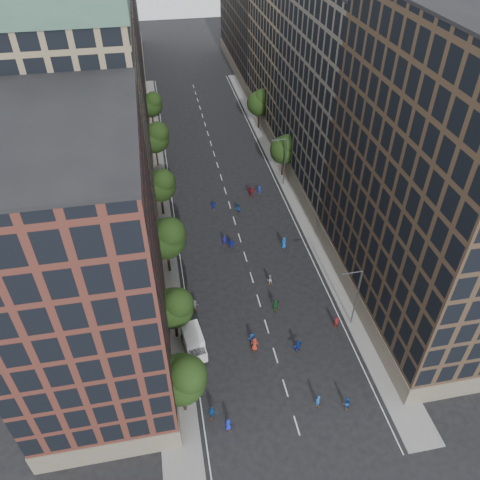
{
  "coord_description": "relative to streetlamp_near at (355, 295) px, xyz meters",
  "views": [
    {
      "loc": [
        -10.59,
        -23.69,
        45.75
      ],
      "look_at": [
        -0.51,
        28.58,
        2.0
      ],
      "focal_mm": 35.0,
      "sensor_mm": 36.0,
      "label": 1
    }
  ],
  "objects": [
    {
      "name": "ground",
      "position": [
        -10.37,
        28.0,
        -5.17
      ],
      "size": [
        240.0,
        240.0,
        0.0
      ],
      "primitive_type": "plane",
      "color": "black",
      "rests_on": "ground"
    },
    {
      "name": "sidewalk_left",
      "position": [
        -22.37,
        35.5,
        -5.09
      ],
      "size": [
        4.0,
        105.0,
        0.15
      ],
      "primitive_type": "cube",
      "color": "slate",
      "rests_on": "ground"
    },
    {
      "name": "sidewalk_right",
      "position": [
        1.63,
        35.5,
        -5.09
      ],
      "size": [
        4.0,
        105.0,
        0.15
      ],
      "primitive_type": "cube",
      "color": "slate",
      "rests_on": "ground"
    },
    {
      "name": "bldg_left_a",
      "position": [
        -29.37,
        -1.0,
        9.83
      ],
      "size": [
        14.0,
        22.0,
        30.0
      ],
      "primitive_type": "cube",
      "color": "#50261E",
      "rests_on": "ground"
    },
    {
      "name": "bldg_left_b",
      "position": [
        -29.37,
        23.0,
        11.83
      ],
      "size": [
        14.0,
        26.0,
        34.0
      ],
      "primitive_type": "cube",
      "color": "#837356",
      "rests_on": "ground"
    },
    {
      "name": "bldg_left_c",
      "position": [
        -29.37,
        46.0,
        8.83
      ],
      "size": [
        14.0,
        20.0,
        28.0
      ],
      "primitive_type": "cube",
      "color": "#50261E",
      "rests_on": "ground"
    },
    {
      "name": "bldg_left_d",
      "position": [
        -29.37,
        70.0,
        10.83
      ],
      "size": [
        14.0,
        28.0,
        32.0
      ],
      "primitive_type": "cube",
      "color": "#2D231E",
      "rests_on": "ground"
    },
    {
      "name": "bldg_left_e",
      "position": [
        -29.37,
        104.0,
        7.83
      ],
      "size": [
        14.0,
        40.0,
        26.0
      ],
      "primitive_type": "cube",
      "color": "#60594F",
      "rests_on": "ground"
    },
    {
      "name": "bldg_right_a",
      "position": [
        8.63,
        3.0,
        12.83
      ],
      "size": [
        14.0,
        30.0,
        36.0
      ],
      "primitive_type": "cube",
      "color": "#423123",
      "rests_on": "ground"
    },
    {
      "name": "bldg_right_b",
      "position": [
        8.63,
        32.0,
        11.33
      ],
      "size": [
        14.0,
        28.0,
        33.0
      ],
      "primitive_type": "cube",
      "color": "#60594F",
      "rests_on": "ground"
    },
    {
      "name": "bldg_right_c",
      "position": [
        8.63,
        59.0,
        12.33
      ],
      "size": [
        14.0,
        26.0,
        35.0
      ],
      "primitive_type": "cube",
      "color": "#837356",
      "rests_on": "ground"
    },
    {
      "name": "bldg_right_d",
      "position": [
        8.63,
        92.0,
        9.83
      ],
      "size": [
        14.0,
        40.0,
        30.0
      ],
      "primitive_type": "cube",
      "color": "#423123",
      "rests_on": "ground"
    },
    {
      "name": "tree_left_0",
      "position": [
        -21.38,
        -8.15,
        0.79
      ],
      "size": [
        5.2,
        5.2,
        8.83
      ],
      "color": "black",
      "rests_on": "ground"
    },
    {
      "name": "tree_left_1",
      "position": [
        -21.39,
        1.86,
        0.38
      ],
      "size": [
        4.8,
        4.8,
        8.21
      ],
      "color": "black",
      "rests_on": "ground"
    },
    {
      "name": "tree_left_2",
      "position": [
        -21.36,
        13.83,
        1.19
      ],
      "size": [
        5.6,
        5.6,
        9.45
      ],
      "color": "black",
      "rests_on": "ground"
    },
    {
      "name": "tree_left_3",
      "position": [
        -21.38,
        27.85,
        0.65
      ],
      "size": [
        5.0,
        5.0,
        8.58
      ],
      "color": "black",
      "rests_on": "ground"
    },
    {
      "name": "tree_left_4",
      "position": [
        -21.37,
        43.84,
        0.93
      ],
      "size": [
        5.4,
        5.4,
        9.08
      ],
      "color": "black",
      "rests_on": "ground"
    },
    {
      "name": "tree_left_5",
      "position": [
        -21.39,
        59.86,
        0.51
      ],
      "size": [
        4.8,
        4.8,
        8.33
      ],
      "color": "black",
      "rests_on": "ground"
    },
    {
      "name": "tree_right_a",
      "position": [
        1.02,
        35.85,
        0.46
      ],
      "size": [
        5.0,
        5.0,
        8.39
      ],
      "color": "black",
      "rests_on": "ground"
    },
    {
      "name": "tree_right_b",
      "position": [
        1.02,
        55.85,
        0.79
      ],
      "size": [
        5.2,
        5.2,
        8.83
      ],
      "color": "black",
      "rests_on": "ground"
    },
    {
      "name": "streetlamp_near",
      "position": [
        0.0,
        0.0,
        0.0
      ],
      "size": [
        2.64,
        0.22,
        9.06
      ],
      "color": "#595B60",
      "rests_on": "ground"
    },
    {
      "name": "streetlamp_far",
      "position": [
        0.0,
        33.0,
        0.0
      ],
      "size": [
        2.64,
        0.22,
        9.06
      ],
      "color": "#595B60",
      "rests_on": "ground"
    },
    {
      "name": "cargo_van",
      "position": [
        -19.68,
        -0.28,
        -3.82
      ],
      "size": [
        2.87,
        5.06,
        2.57
      ],
      "rotation": [
        0.0,
        0.0,
        0.13
      ],
      "color": "white",
      "rests_on": "ground"
    },
    {
      "name": "skater_0",
      "position": [
        -17.41,
        -11.0,
        -4.37
      ],
      "size": [
        0.89,
        0.69,
        1.6
      ],
      "primitive_type": "imported",
      "rotation": [
        0.0,
        0.0,
        3.4
      ],
      "color": "#1624BA",
      "rests_on": "ground"
    },
    {
      "name": "skater_1",
      "position": [
        -7.57,
        -10.18,
        -4.34
      ],
      "size": [
        0.72,
        0.61,
        1.66
      ],
      "primitive_type": "imported",
      "rotation": [
        0.0,
        0.0,
        3.56
      ],
      "color": "blue",
      "rests_on": "ground"
    },
    {
      "name": "skater_2",
      "position": [
        -4.7,
        -11.0,
        -4.35
      ],
      "size": [
        0.89,
        0.75,
        1.63
      ],
      "primitive_type": "imported",
      "rotation": [
        0.0,
        0.0,
        3.33
      ],
      "color": "#1445A4",
      "rests_on": "ground"
    },
    {
      "name": "skater_3",
      "position": [
        -12.7,
        -0.63,
        -4.42
      ],
      "size": [
        1.09,
        0.83,
        1.5
      ],
      "primitive_type": "imported",
      "rotation": [
        0.0,
        0.0,
        2.83
      ],
      "color": "#1446A8",
      "rests_on": "ground"
    },
    {
      "name": "skater_4",
      "position": [
        -18.87,
        -9.39,
        -4.32
      ],
      "size": [
        1.08,
        0.76,
        1.69
      ],
      "primitive_type": "imported",
      "rotation": [
        0.0,
        0.0,
        2.76
      ],
      "color": "#124A9A",
      "rests_on": "ground"
    },
    {
      "name": "skater_5",
      "position": [
        -7.63,
        -2.83,
        -4.32
      ],
      "size": [
        1.65,
        1.04,
        1.7
      ],
      "primitive_type": "imported",
      "rotation": [
        0.0,
        0.0,
        3.52
      ],
      "color": "navy",
      "rests_on": "ground"
    },
    {
      "name": "skater_6",
      "position": [
        -12.63,
        -1.67,
        -4.21
      ],
      "size": [
        1.08,
        0.86,
        1.93
      ],
      "primitive_type": "imported",
      "rotation": [
        0.0,
        0.0,
        2.85
      ],
      "color": "#A62B1B",
      "rests_on": "ground"
    },
    {
      "name": "skater_7",
      "position": [
        -1.87,
        -0.16,
        -4.33
      ],
      "size": [
        0.71,
        0.58,
        1.67
      ],
      "primitive_type": "imported",
      "rotation": [
        0.0,
        0.0,
        2.79
      ],
      "color": "maroon",
      "rests_on": "ground"
    },
    {
      "name": "skater_8",
      "position": [
        -8.23,
        8.76,
        -4.37
      ],
      "size": [
        0.86,
        0.72,
        1.59
      ],
      "primitive_type": "imported",
      "rotation": [
        0.0,
        0.0,
        3.3
      ],
      "color": "#AEADAA",
      "rests_on": "ground"
    },
    {
      "name": "skater_9",
      "position": [
        -18.87,
        6.14,
        -4.4
      ],
      "size": [
        1.06,
        0.68,
        1.54
      ],
      "primitive_type": "imported",
      "rotation": [
        0.0,
        0.0,
        3.03
      ],
      "color": "#404045",
      "rests_on": "ground"
    },
    {
      "name": "skater_10",
      "position": [
        -8.63,
        3.94,
        -4.21
      ],
      "size": [
        1.21,
        0.76,
        1.93
      ],
      "primitive_type": "imported",
      "rotation": [
        0.0,
        0.0,
        3.42
      ],
      "color": "#1A5723",
      "rests_on": "ground"
    },
    {
      "name": "skater_11",
      "position": [
        -12.13,
        17.32,
        -4.34
      ],
      "size": [
        1.6,
        0.88,
        1.65
      ],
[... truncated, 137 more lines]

